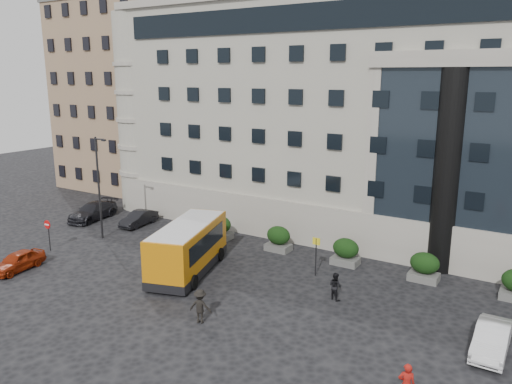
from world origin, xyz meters
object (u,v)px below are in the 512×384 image
(hedge_d, at_px, (424,267))
(pedestrian_b, at_px, (335,286))
(hedge_c, at_px, (346,251))
(pedestrian_c, at_px, (200,306))
(hedge_b, at_px, (278,238))
(white_taxi, at_px, (492,339))
(bus_stop_sign, at_px, (316,250))
(red_truck, at_px, (182,196))
(hedge_a, at_px, (220,227))
(no_entry_sign, at_px, (48,229))
(minibus, at_px, (188,246))
(street_lamp, at_px, (99,184))
(parked_car_d, at_px, (157,195))
(parked_car_c, at_px, (93,211))
(parked_car_b, at_px, (139,218))
(parked_car_a, at_px, (18,261))

(hedge_d, bearing_deg, pedestrian_b, -124.22)
(hedge_c, distance_m, pedestrian_c, 12.08)
(hedge_b, relative_size, white_taxi, 0.45)
(bus_stop_sign, xyz_separation_m, red_truck, (-17.46, 7.66, -0.29))
(hedge_a, distance_m, red_truck, 9.34)
(hedge_a, relative_size, no_entry_sign, 0.79)
(hedge_b, bearing_deg, red_truck, 159.71)
(minibus, xyz_separation_m, red_truck, (-10.19, 11.49, -0.34))
(bus_stop_sign, relative_size, white_taxi, 0.62)
(hedge_a, relative_size, street_lamp, 0.23)
(hedge_c, bearing_deg, pedestrian_c, -105.81)
(hedge_b, bearing_deg, pedestrian_c, -80.67)
(hedge_d, height_order, street_lamp, street_lamp)
(parked_car_d, distance_m, pedestrian_b, 26.91)
(hedge_c, distance_m, parked_car_d, 23.60)
(hedge_d, xyz_separation_m, parked_car_d, (-27.99, 6.12, -0.23))
(white_taxi, bearing_deg, hedge_c, 145.49)
(street_lamp, distance_m, no_entry_sign, 4.98)
(no_entry_sign, bearing_deg, bus_stop_sign, 18.08)
(no_entry_sign, bearing_deg, hedge_c, 24.49)
(hedge_a, height_order, bus_stop_sign, bus_stop_sign)
(pedestrian_b, bearing_deg, parked_car_c, 13.00)
(no_entry_sign, height_order, parked_car_b, no_entry_sign)
(hedge_c, xyz_separation_m, parked_car_d, (-22.79, 6.12, -0.23))
(minibus, relative_size, parked_car_b, 2.16)
(hedge_b, bearing_deg, bus_stop_sign, -33.07)
(parked_car_a, distance_m, pedestrian_c, 14.63)
(hedge_b, height_order, parked_car_d, hedge_b)
(no_entry_sign, xyz_separation_m, white_taxi, (29.30, 2.04, -0.98))
(pedestrian_b, bearing_deg, bus_stop_sign, -24.96)
(bus_stop_sign, bearing_deg, hedge_b, 146.93)
(parked_car_d, bearing_deg, pedestrian_c, -45.35)
(parked_car_a, height_order, parked_car_b, parked_car_a)
(bus_stop_sign, height_order, red_truck, red_truck)
(bus_stop_sign, bearing_deg, parked_car_b, 173.47)
(hedge_d, xyz_separation_m, pedestrian_c, (-8.49, -11.63, -0.02))
(hedge_d, distance_m, no_entry_sign, 26.15)
(white_taxi, xyz_separation_m, pedestrian_b, (-8.36, 1.41, 0.14))
(no_entry_sign, bearing_deg, street_lamp, 75.28)
(pedestrian_b, distance_m, pedestrian_c, 7.89)
(minibus, xyz_separation_m, parked_car_a, (-9.73, -5.70, -1.14))
(street_lamp, relative_size, parked_car_d, 1.59)
(hedge_c, relative_size, pedestrian_c, 1.01)
(hedge_d, distance_m, bus_stop_sign, 6.76)
(parked_car_a, bearing_deg, white_taxi, 3.41)
(parked_car_d, xyz_separation_m, pedestrian_b, (24.33, -11.50, 0.11))
(parked_car_d, relative_size, pedestrian_b, 3.11)
(no_entry_sign, distance_m, parked_car_b, 8.17)
(bus_stop_sign, xyz_separation_m, parked_car_b, (-17.48, 2.00, -1.11))
(hedge_b, height_order, parked_car_a, hedge_b)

